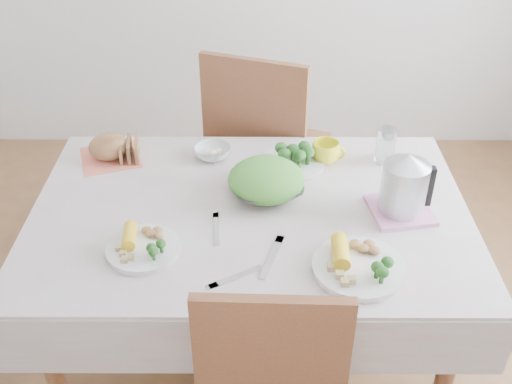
{
  "coord_description": "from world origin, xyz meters",
  "views": [
    {
      "loc": [
        0.03,
        -1.65,
        1.99
      ],
      "look_at": [
        0.02,
        0.02,
        0.82
      ],
      "focal_mm": 42.0,
      "sensor_mm": 36.0,
      "label": 1
    }
  ],
  "objects_px": {
    "salad_bowl": "(266,188)",
    "dinner_plate_right": "(358,268)",
    "electric_kettle": "(405,183)",
    "dining_table": "(251,291)",
    "yellow_mug": "(326,152)",
    "chair_far": "(269,161)",
    "dinner_plate_left": "(143,248)"
  },
  "relations": [
    {
      "from": "dining_table",
      "to": "chair_far",
      "type": "height_order",
      "value": "chair_far"
    },
    {
      "from": "salad_bowl",
      "to": "chair_far",
      "type": "bearing_deg",
      "value": 88.09
    },
    {
      "from": "electric_kettle",
      "to": "chair_far",
      "type": "bearing_deg",
      "value": 122.27
    },
    {
      "from": "chair_far",
      "to": "electric_kettle",
      "type": "bearing_deg",
      "value": 137.57
    },
    {
      "from": "dinner_plate_left",
      "to": "electric_kettle",
      "type": "relative_size",
      "value": 1.09
    },
    {
      "from": "dinner_plate_left",
      "to": "yellow_mug",
      "type": "height_order",
      "value": "yellow_mug"
    },
    {
      "from": "dinner_plate_left",
      "to": "electric_kettle",
      "type": "bearing_deg",
      "value": 13.85
    },
    {
      "from": "salad_bowl",
      "to": "dinner_plate_left",
      "type": "distance_m",
      "value": 0.5
    },
    {
      "from": "chair_far",
      "to": "electric_kettle",
      "type": "height_order",
      "value": "chair_far"
    },
    {
      "from": "dining_table",
      "to": "yellow_mug",
      "type": "bearing_deg",
      "value": 47.2
    },
    {
      "from": "chair_far",
      "to": "salad_bowl",
      "type": "height_order",
      "value": "chair_far"
    },
    {
      "from": "dinner_plate_right",
      "to": "yellow_mug",
      "type": "relative_size",
      "value": 2.57
    },
    {
      "from": "salad_bowl",
      "to": "dinner_plate_left",
      "type": "height_order",
      "value": "salad_bowl"
    },
    {
      "from": "dining_table",
      "to": "dinner_plate_right",
      "type": "relative_size",
      "value": 4.98
    },
    {
      "from": "dinner_plate_right",
      "to": "yellow_mug",
      "type": "distance_m",
      "value": 0.62
    },
    {
      "from": "chair_far",
      "to": "salad_bowl",
      "type": "bearing_deg",
      "value": 107.49
    },
    {
      "from": "chair_far",
      "to": "electric_kettle",
      "type": "relative_size",
      "value": 4.97
    },
    {
      "from": "dining_table",
      "to": "electric_kettle",
      "type": "height_order",
      "value": "electric_kettle"
    },
    {
      "from": "salad_bowl",
      "to": "yellow_mug",
      "type": "height_order",
      "value": "yellow_mug"
    },
    {
      "from": "chair_far",
      "to": "dinner_plate_right",
      "type": "relative_size",
      "value": 3.79
    },
    {
      "from": "yellow_mug",
      "to": "electric_kettle",
      "type": "relative_size",
      "value": 0.51
    },
    {
      "from": "dining_table",
      "to": "electric_kettle",
      "type": "relative_size",
      "value": 6.52
    },
    {
      "from": "dining_table",
      "to": "dinner_plate_left",
      "type": "height_order",
      "value": "dinner_plate_left"
    },
    {
      "from": "salad_bowl",
      "to": "electric_kettle",
      "type": "xyz_separation_m",
      "value": [
        0.45,
        -0.1,
        0.09
      ]
    },
    {
      "from": "dining_table",
      "to": "salad_bowl",
      "type": "height_order",
      "value": "salad_bowl"
    },
    {
      "from": "dining_table",
      "to": "salad_bowl",
      "type": "xyz_separation_m",
      "value": [
        0.06,
        0.09,
        0.42
      ]
    },
    {
      "from": "dinner_plate_right",
      "to": "electric_kettle",
      "type": "relative_size",
      "value": 1.31
    },
    {
      "from": "yellow_mug",
      "to": "dining_table",
      "type": "bearing_deg",
      "value": -132.8
    },
    {
      "from": "dinner_plate_right",
      "to": "yellow_mug",
      "type": "bearing_deg",
      "value": 93.99
    },
    {
      "from": "salad_bowl",
      "to": "dinner_plate_right",
      "type": "bearing_deg",
      "value": -55.5
    },
    {
      "from": "chair_far",
      "to": "salad_bowl",
      "type": "distance_m",
      "value": 0.78
    },
    {
      "from": "chair_far",
      "to": "dinner_plate_left",
      "type": "distance_m",
      "value": 1.13
    }
  ]
}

